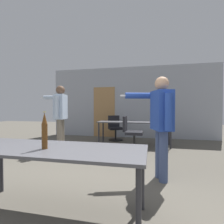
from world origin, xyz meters
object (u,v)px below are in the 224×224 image
(person_right_polo, at_px, (60,112))
(office_chair_side_rolled, at_px, (115,129))
(office_chair_far_right, at_px, (132,134))
(person_left_plaid, at_px, (161,118))
(beer_bottle, at_px, (45,131))

(person_right_polo, xyz_separation_m, office_chair_side_rolled, (1.19, 1.88, -0.67))
(person_right_polo, height_order, office_chair_far_right, person_right_polo)
(person_left_plaid, bearing_deg, office_chair_far_right, 3.39)
(office_chair_side_rolled, relative_size, beer_bottle, 2.26)
(office_chair_far_right, bearing_deg, office_chair_side_rolled, -152.07)
(person_left_plaid, height_order, person_right_polo, person_right_polo)
(office_chair_far_right, xyz_separation_m, beer_bottle, (-0.59, -3.16, 0.48))
(office_chair_far_right, relative_size, beer_bottle, 2.41)
(person_right_polo, bearing_deg, office_chair_side_rolled, -42.66)
(person_right_polo, height_order, beer_bottle, person_right_polo)
(person_left_plaid, height_order, office_chair_far_right, person_left_plaid)
(person_left_plaid, relative_size, office_chair_side_rolled, 1.89)
(person_right_polo, bearing_deg, person_left_plaid, -129.45)
(office_chair_far_right, bearing_deg, beer_bottle, -9.86)
(beer_bottle, bearing_deg, office_chair_side_rolled, 92.34)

